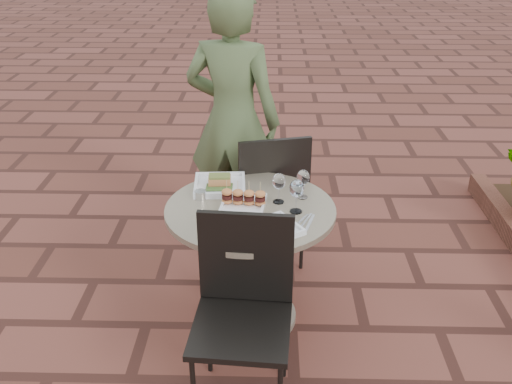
{
  "coord_description": "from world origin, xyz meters",
  "views": [
    {
      "loc": [
        -0.14,
        -2.55,
        2.15
      ],
      "look_at": [
        -0.21,
        0.08,
        0.82
      ],
      "focal_mm": 40.0,
      "sensor_mm": 36.0,
      "label": 1
    }
  ],
  "objects_px": {
    "cafe_table": "(251,247)",
    "plate_tuna": "(274,228)",
    "plate_salmon": "(220,184)",
    "plate_sliders": "(244,200)",
    "chair_far": "(270,190)",
    "diner": "(233,121)",
    "chair_near": "(244,298)"
  },
  "relations": [
    {
      "from": "chair_near",
      "to": "plate_tuna",
      "type": "height_order",
      "value": "chair_near"
    },
    {
      "from": "diner",
      "to": "plate_sliders",
      "type": "distance_m",
      "value": 0.92
    },
    {
      "from": "cafe_table",
      "to": "plate_sliders",
      "type": "xyz_separation_m",
      "value": [
        -0.04,
        0.01,
        0.28
      ]
    },
    {
      "from": "cafe_table",
      "to": "plate_salmon",
      "type": "xyz_separation_m",
      "value": [
        -0.18,
        0.23,
        0.27
      ]
    },
    {
      "from": "cafe_table",
      "to": "diner",
      "type": "height_order",
      "value": "diner"
    },
    {
      "from": "chair_near",
      "to": "diner",
      "type": "height_order",
      "value": "diner"
    },
    {
      "from": "cafe_table",
      "to": "plate_tuna",
      "type": "distance_m",
      "value": 0.38
    },
    {
      "from": "plate_sliders",
      "to": "chair_far",
      "type": "bearing_deg",
      "value": 75.64
    },
    {
      "from": "cafe_table",
      "to": "diner",
      "type": "relative_size",
      "value": 0.51
    },
    {
      "from": "plate_salmon",
      "to": "plate_sliders",
      "type": "relative_size",
      "value": 1.21
    },
    {
      "from": "chair_near",
      "to": "chair_far",
      "type": "bearing_deg",
      "value": 88.12
    },
    {
      "from": "diner",
      "to": "plate_salmon",
      "type": "height_order",
      "value": "diner"
    },
    {
      "from": "cafe_table",
      "to": "plate_sliders",
      "type": "distance_m",
      "value": 0.28
    },
    {
      "from": "chair_far",
      "to": "diner",
      "type": "height_order",
      "value": "diner"
    },
    {
      "from": "diner",
      "to": "chair_near",
      "type": "bearing_deg",
      "value": 110.63
    },
    {
      "from": "chair_far",
      "to": "plate_tuna",
      "type": "height_order",
      "value": "chair_far"
    },
    {
      "from": "plate_salmon",
      "to": "plate_sliders",
      "type": "height_order",
      "value": "plate_sliders"
    },
    {
      "from": "plate_salmon",
      "to": "plate_tuna",
      "type": "relative_size",
      "value": 0.95
    },
    {
      "from": "chair_near",
      "to": "diner",
      "type": "bearing_deg",
      "value": 99.51
    },
    {
      "from": "cafe_table",
      "to": "plate_salmon",
      "type": "bearing_deg",
      "value": 128.54
    },
    {
      "from": "cafe_table",
      "to": "chair_far",
      "type": "bearing_deg",
      "value": 79.4
    },
    {
      "from": "chair_near",
      "to": "cafe_table",
      "type": "bearing_deg",
      "value": 92.91
    },
    {
      "from": "cafe_table",
      "to": "chair_near",
      "type": "distance_m",
      "value": 0.54
    },
    {
      "from": "chair_far",
      "to": "plate_salmon",
      "type": "distance_m",
      "value": 0.49
    },
    {
      "from": "diner",
      "to": "plate_tuna",
      "type": "bearing_deg",
      "value": 118.42
    },
    {
      "from": "chair_near",
      "to": "plate_sliders",
      "type": "bearing_deg",
      "value": 96.66
    },
    {
      "from": "chair_far",
      "to": "diner",
      "type": "bearing_deg",
      "value": -68.56
    },
    {
      "from": "diner",
      "to": "plate_sliders",
      "type": "xyz_separation_m",
      "value": [
        0.11,
        -0.91,
        -0.11
      ]
    },
    {
      "from": "chair_near",
      "to": "plate_tuna",
      "type": "distance_m",
      "value": 0.38
    },
    {
      "from": "chair_far",
      "to": "diner",
      "type": "distance_m",
      "value": 0.55
    },
    {
      "from": "plate_tuna",
      "to": "cafe_table",
      "type": "bearing_deg",
      "value": 117.02
    },
    {
      "from": "plate_sliders",
      "to": "plate_tuna",
      "type": "bearing_deg",
      "value": -58.01
    }
  ]
}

